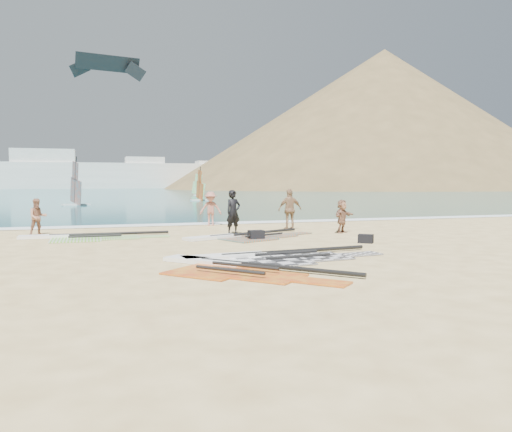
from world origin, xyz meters
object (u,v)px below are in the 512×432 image
object	(u,v)px
rig_orange	(243,237)
gear_bag_far	(366,239)
rig_green	(83,237)
beachgoer_mid	(211,209)
rig_red	(231,268)
beachgoer_right	(342,216)
beachgoer_left	(38,217)
beachgoer_back	(290,209)
rig_grey	(271,257)
gear_bag_near	(256,235)
person_wetsuit	(233,212)

from	to	relation	value
rig_orange	gear_bag_far	size ratio (longest dim) A/B	10.90
rig_green	beachgoer_mid	world-z (taller)	beachgoer_mid
rig_red	beachgoer_right	xyz separation A→B (m)	(7.21, 7.58, 0.70)
rig_orange	rig_red	distance (m)	7.41
rig_green	beachgoer_right	xyz separation A→B (m)	(11.12, -1.32, 0.70)
beachgoer_left	rig_red	bearing A→B (deg)	-78.16
beachgoer_left	beachgoer_right	distance (m)	13.38
beachgoer_back	beachgoer_right	size ratio (longest dim) A/B	1.31
beachgoer_left	beachgoer_right	size ratio (longest dim) A/B	1.05
beachgoer_right	rig_green	bearing A→B (deg)	139.85
rig_green	beachgoer_back	world-z (taller)	beachgoer_back
rig_grey	beachgoer_left	bearing A→B (deg)	122.55
rig_grey	rig_orange	world-z (taller)	rig_grey
rig_orange	beachgoer_mid	size ratio (longest dim) A/B	3.33
rig_orange	beachgoer_right	bearing A→B (deg)	-16.19
rig_red	beachgoer_back	bearing A→B (deg)	107.59
rig_red	gear_bag_far	bearing A→B (deg)	79.41
gear_bag_near	beachgoer_mid	size ratio (longest dim) A/B	0.33
rig_green	gear_bag_far	xyz separation A→B (m)	(10.24, -4.94, 0.11)
rig_green	rig_red	distance (m)	9.72
rig_green	rig_red	world-z (taller)	same
rig_green	beachgoer_mid	size ratio (longest dim) A/B	3.39
gear_bag_far	beachgoer_left	size ratio (longest dim) A/B	0.34
rig_green	gear_bag_far	world-z (taller)	gear_bag_far
rig_grey	beachgoer_back	size ratio (longest dim) A/B	3.19
gear_bag_near	beachgoer_left	xyz separation A→B (m)	(-8.49, 4.52, 0.60)
gear_bag_near	gear_bag_far	distance (m)	4.28
beachgoer_mid	beachgoer_back	xyz separation A→B (m)	(3.08, -3.54, 0.09)
beachgoer_right	rig_red	bearing A→B (deg)	-166.96
gear_bag_near	beachgoer_left	bearing A→B (deg)	151.97
rig_green	gear_bag_far	distance (m)	11.37
rig_grey	person_wetsuit	distance (m)	7.04
rig_orange	beachgoer_back	distance (m)	4.07
gear_bag_far	beachgoer_mid	bearing A→B (deg)	113.52
beachgoer_back	rig_grey	bearing A→B (deg)	66.09
beachgoer_right	person_wetsuit	bearing A→B (deg)	136.97
person_wetsuit	beachgoer_back	bearing A→B (deg)	0.58
gear_bag_far	person_wetsuit	distance (m)	6.02
beachgoer_left	beachgoer_mid	distance (m)	8.47
beachgoer_back	gear_bag_near	bearing A→B (deg)	51.51
rig_red	beachgoer_back	size ratio (longest dim) A/B	2.72
beachgoer_right	rig_grey	bearing A→B (deg)	-165.73
rig_red	beachgoer_left	xyz separation A→B (m)	(-5.79, 10.75, 0.74)
rig_grey	beachgoer_right	xyz separation A→B (m)	(5.58, 6.12, 0.70)
beachgoer_left	beachgoer_back	xyz separation A→B (m)	(11.23, -1.23, 0.19)
rig_orange	person_wetsuit	size ratio (longest dim) A/B	3.05
rig_orange	beachgoer_mid	xyz separation A→B (m)	(-0.00, 6.04, 0.84)
rig_orange	beachgoer_back	bearing A→B (deg)	16.29
rig_grey	gear_bag_far	size ratio (longest dim) A/B	11.55
beachgoer_mid	rig_orange	bearing A→B (deg)	-74.27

